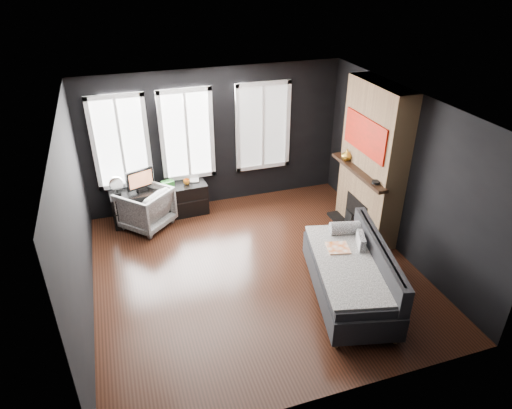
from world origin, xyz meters
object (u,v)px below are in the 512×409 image
object	(u,v)px
armchair	(145,206)
monitor	(140,179)
media_console	(160,202)
sofa	(350,271)
mantel_vase	(347,155)
book	(189,175)
mug	(187,181)

from	to	relation	value
armchair	monitor	bearing A→B (deg)	-131.62
armchair	media_console	size ratio (longest dim) A/B	0.47
sofa	mantel_vase	size ratio (longest dim) A/B	10.37
sofa	armchair	xyz separation A→B (m)	(-2.60, 2.95, -0.04)
sofa	media_console	size ratio (longest dim) A/B	1.20
sofa	media_console	distance (m)	3.97
media_console	monitor	size ratio (longest dim) A/B	3.38
armchair	book	distance (m)	1.06
sofa	armchair	bearing A→B (deg)	144.75
armchair	monitor	xyz separation A→B (m)	(-0.01, 0.27, 0.43)
sofa	mug	size ratio (longest dim) A/B	17.01
monitor	mantel_vase	distance (m)	3.78
mug	sofa	bearing A→B (deg)	-61.17
mug	book	xyz separation A→B (m)	(0.09, 0.15, 0.06)
mug	armchair	bearing A→B (deg)	-162.74
media_console	mug	distance (m)	0.65
armchair	monitor	size ratio (longest dim) A/B	1.59
mug	book	size ratio (longest dim) A/B	0.52
armchair	monitor	world-z (taller)	monitor
media_console	monitor	xyz separation A→B (m)	(-0.31, -0.02, 0.54)
media_console	mug	xyz separation A→B (m)	(0.53, -0.03, 0.37)
armchair	book	size ratio (longest dim) A/B	3.48
media_console	book	size ratio (longest dim) A/B	7.39
armchair	book	xyz separation A→B (m)	(0.92, 0.41, 0.31)
armchair	mantel_vase	xyz separation A→B (m)	(3.55, -0.90, 0.91)
monitor	book	world-z (taller)	monitor
mug	mantel_vase	world-z (taller)	mantel_vase
sofa	monitor	xyz separation A→B (m)	(-2.61, 3.21, 0.39)
media_console	book	world-z (taller)	book
book	mantel_vase	xyz separation A→B (m)	(2.63, -1.31, 0.60)
media_console	monitor	distance (m)	0.63
media_console	book	distance (m)	0.76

